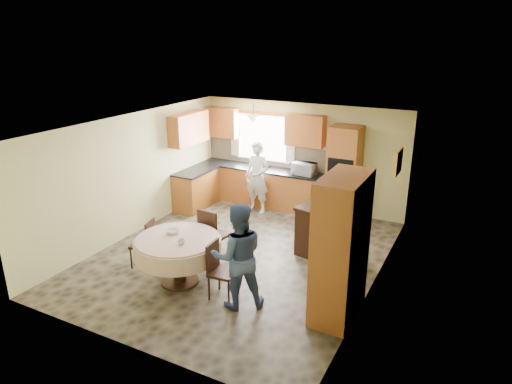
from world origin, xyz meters
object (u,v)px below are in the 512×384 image
Objects in this scene: person_sink at (257,177)px; sideboard at (329,237)px; chair_left at (146,241)px; person_dining at (238,256)px; oven_tower at (344,174)px; chair_right at (219,267)px; dining_table at (178,248)px; cupboard at (341,248)px; chair_back at (211,233)px.

sideboard is at bearing -29.84° from person_sink.
person_dining is (2.09, -0.35, 0.36)m from chair_left.
oven_tower is 1.26× the size of person_dining.
person_sink reaches higher than chair_right.
dining_table is at bearing 82.28° from chair_right.
cupboard is at bearing -73.63° from oven_tower.
chair_back is at bearing -76.60° from person_sink.
person_dining is (-0.35, -4.14, -0.22)m from oven_tower.
oven_tower is 1.97m from person_sink.
dining_table is at bearing -79.90° from person_sink.
sideboard is 2.23m from person_dining.
dining_table is 3.53m from person_sink.
dining_table is at bearing -172.20° from cupboard.
cupboard is 3.57m from chair_left.
chair_back is at bearing 85.79° from dining_table.
chair_back is at bearing -79.23° from person_dining.
chair_back is at bearing 111.16° from chair_left.
sideboard is 1.23× the size of chair_back.
chair_left is at bearing 41.27° from chair_back.
cupboard reaches higher than chair_right.
dining_table is (-1.96, -1.93, 0.19)m from sideboard.
chair_back is (-1.89, -1.02, 0.12)m from sideboard.
oven_tower is at bearing 131.72° from chair_left.
person_dining is (1.22, -0.14, 0.20)m from dining_table.
person_sink is (-0.33, 3.51, 0.20)m from dining_table.
chair_right reaches higher than sideboard.
sideboard is 1.44× the size of chair_left.
chair_right is 0.55× the size of person_dining.
oven_tower is 4.16m from chair_right.
person_dining reaches higher than chair_left.
sideboard is 1.83m from cupboard.
chair_back is (0.94, 0.70, 0.08)m from chair_left.
sideboard is 0.88× the size of dining_table.
person_sink is 3.96m from person_dining.
cupboard reaches higher than chair_left.
oven_tower is 4.16m from person_dining.
chair_back is (0.07, 0.91, -0.07)m from dining_table.
chair_right is 0.55× the size of person_sink.
sideboard is at bearing 113.50° from cupboard.
chair_back reaches higher than sideboard.
sideboard reaches higher than dining_table.
oven_tower is 4.55m from chair_left.
oven_tower is 1.26× the size of person_sink.
cupboard is at bearing -41.92° from person_sink.
chair_left is at bearing -94.63° from person_sink.
oven_tower is 1.68× the size of sideboard.
chair_right reaches higher than chair_left.
chair_left is at bearing -177.59° from cupboard.
cupboard is 2.68m from chair_back.
chair_right reaches higher than dining_table.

